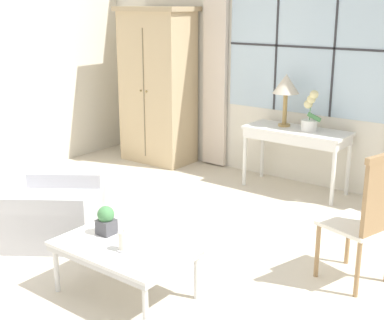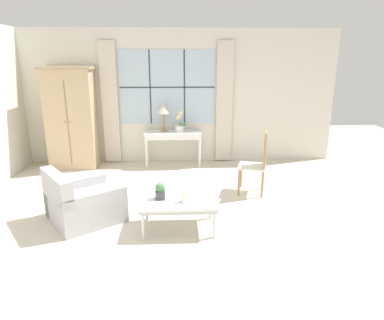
{
  "view_description": "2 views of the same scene",
  "coord_description": "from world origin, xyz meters",
  "px_view_note": "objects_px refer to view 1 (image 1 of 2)",
  "views": [
    {
      "loc": [
        2.75,
        -2.72,
        2.09
      ],
      "look_at": [
        0.27,
        0.53,
        0.89
      ],
      "focal_mm": 50.0,
      "sensor_mm": 36.0,
      "label": 1
    },
    {
      "loc": [
        0.19,
        -4.36,
        2.19
      ],
      "look_at": [
        0.39,
        0.16,
        0.85
      ],
      "focal_mm": 32.0,
      "sensor_mm": 36.0,
      "label": 2
    }
  ],
  "objects_px": {
    "armoire": "(158,86)",
    "table_lamp": "(286,86)",
    "side_chair_wooden": "(368,212)",
    "pillar_candle": "(124,242)",
    "coffee_table": "(125,250)",
    "armchair_upholstered": "(45,210)",
    "console_table": "(297,136)",
    "potted_orchid": "(310,114)",
    "potted_plant_small": "(106,220)"
  },
  "relations": [
    {
      "from": "console_table",
      "to": "side_chair_wooden",
      "type": "relative_size",
      "value": 1.1
    },
    {
      "from": "armoire",
      "to": "pillar_candle",
      "type": "xyz_separation_m",
      "value": [
        2.22,
        -2.94,
        -0.56
      ]
    },
    {
      "from": "potted_plant_small",
      "to": "potted_orchid",
      "type": "bearing_deg",
      "value": 84.2
    },
    {
      "from": "armchair_upholstered",
      "to": "console_table",
      "type": "bearing_deg",
      "value": 64.13
    },
    {
      "from": "table_lamp",
      "to": "potted_orchid",
      "type": "distance_m",
      "value": 0.44
    },
    {
      "from": "potted_orchid",
      "to": "pillar_candle",
      "type": "bearing_deg",
      "value": -89.7
    },
    {
      "from": "armoire",
      "to": "armchair_upholstered",
      "type": "bearing_deg",
      "value": -72.25
    },
    {
      "from": "console_table",
      "to": "table_lamp",
      "type": "relative_size",
      "value": 1.97
    },
    {
      "from": "side_chair_wooden",
      "to": "pillar_candle",
      "type": "bearing_deg",
      "value": -134.65
    },
    {
      "from": "armoire",
      "to": "side_chair_wooden",
      "type": "height_order",
      "value": "armoire"
    },
    {
      "from": "table_lamp",
      "to": "potted_plant_small",
      "type": "xyz_separation_m",
      "value": [
        0.04,
        -2.89,
        -0.67
      ]
    },
    {
      "from": "armchair_upholstered",
      "to": "potted_plant_small",
      "type": "height_order",
      "value": "armchair_upholstered"
    },
    {
      "from": "table_lamp",
      "to": "pillar_candle",
      "type": "relative_size",
      "value": 3.92
    },
    {
      "from": "armoire",
      "to": "console_table",
      "type": "relative_size",
      "value": 1.73
    },
    {
      "from": "pillar_candle",
      "to": "potted_orchid",
      "type": "bearing_deg",
      "value": 90.3
    },
    {
      "from": "coffee_table",
      "to": "potted_orchid",
      "type": "bearing_deg",
      "value": 89.04
    },
    {
      "from": "coffee_table",
      "to": "pillar_candle",
      "type": "bearing_deg",
      "value": -47.69
    },
    {
      "from": "side_chair_wooden",
      "to": "pillar_candle",
      "type": "height_order",
      "value": "side_chair_wooden"
    },
    {
      "from": "armoire",
      "to": "potted_orchid",
      "type": "bearing_deg",
      "value": 0.82
    },
    {
      "from": "potted_plant_small",
      "to": "side_chair_wooden",
      "type": "bearing_deg",
      "value": 36.43
    },
    {
      "from": "console_table",
      "to": "potted_plant_small",
      "type": "distance_m",
      "value": 2.84
    },
    {
      "from": "potted_plant_small",
      "to": "coffee_table",
      "type": "bearing_deg",
      "value": -12.65
    },
    {
      "from": "potted_orchid",
      "to": "side_chair_wooden",
      "type": "relative_size",
      "value": 0.43
    },
    {
      "from": "table_lamp",
      "to": "pillar_candle",
      "type": "distance_m",
      "value": 3.12
    },
    {
      "from": "armoire",
      "to": "pillar_candle",
      "type": "height_order",
      "value": "armoire"
    },
    {
      "from": "armoire",
      "to": "side_chair_wooden",
      "type": "relative_size",
      "value": 1.92
    },
    {
      "from": "table_lamp",
      "to": "console_table",
      "type": "bearing_deg",
      "value": -15.65
    },
    {
      "from": "armoire",
      "to": "table_lamp",
      "type": "xyz_separation_m",
      "value": [
        1.87,
        0.07,
        0.16
      ]
    },
    {
      "from": "armoire",
      "to": "side_chair_wooden",
      "type": "bearing_deg",
      "value": -25.27
    },
    {
      "from": "armchair_upholstered",
      "to": "coffee_table",
      "type": "height_order",
      "value": "armchair_upholstered"
    },
    {
      "from": "pillar_candle",
      "to": "potted_plant_small",
      "type": "bearing_deg",
      "value": 157.74
    },
    {
      "from": "console_table",
      "to": "coffee_table",
      "type": "bearing_deg",
      "value": -88.15
    },
    {
      "from": "console_table",
      "to": "potted_plant_small",
      "type": "xyz_separation_m",
      "value": [
        -0.15,
        -2.83,
        -0.12
      ]
    },
    {
      "from": "armoire",
      "to": "table_lamp",
      "type": "bearing_deg",
      "value": 2.18
    },
    {
      "from": "console_table",
      "to": "side_chair_wooden",
      "type": "bearing_deg",
      "value": -49.33
    },
    {
      "from": "side_chair_wooden",
      "to": "console_table",
      "type": "bearing_deg",
      "value": 130.67
    },
    {
      "from": "side_chair_wooden",
      "to": "potted_plant_small",
      "type": "relative_size",
      "value": 4.85
    },
    {
      "from": "armchair_upholstered",
      "to": "pillar_candle",
      "type": "distance_m",
      "value": 1.47
    },
    {
      "from": "potted_orchid",
      "to": "coffee_table",
      "type": "height_order",
      "value": "potted_orchid"
    },
    {
      "from": "table_lamp",
      "to": "side_chair_wooden",
      "type": "height_order",
      "value": "table_lamp"
    },
    {
      "from": "armoire",
      "to": "table_lamp",
      "type": "relative_size",
      "value": 3.41
    },
    {
      "from": "console_table",
      "to": "potted_plant_small",
      "type": "height_order",
      "value": "console_table"
    },
    {
      "from": "potted_orchid",
      "to": "armchair_upholstered",
      "type": "bearing_deg",
      "value": -118.25
    },
    {
      "from": "console_table",
      "to": "coffee_table",
      "type": "height_order",
      "value": "console_table"
    },
    {
      "from": "coffee_table",
      "to": "potted_plant_small",
      "type": "height_order",
      "value": "potted_plant_small"
    },
    {
      "from": "pillar_candle",
      "to": "side_chair_wooden",
      "type": "bearing_deg",
      "value": 45.35
    },
    {
      "from": "armoire",
      "to": "potted_orchid",
      "type": "distance_m",
      "value": 2.21
    },
    {
      "from": "table_lamp",
      "to": "potted_plant_small",
      "type": "distance_m",
      "value": 2.97
    },
    {
      "from": "table_lamp",
      "to": "coffee_table",
      "type": "distance_m",
      "value": 3.07
    },
    {
      "from": "armoire",
      "to": "coffee_table",
      "type": "relative_size",
      "value": 2.06
    }
  ]
}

